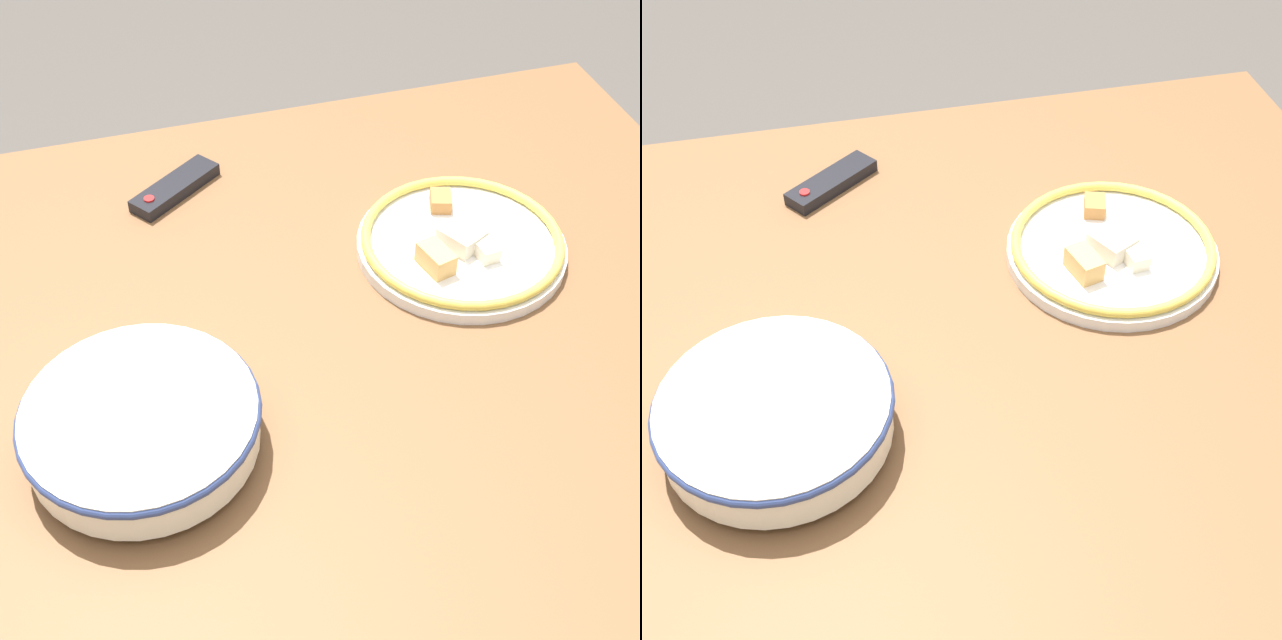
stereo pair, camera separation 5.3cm
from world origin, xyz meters
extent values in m
plane|color=#4C4742|center=(0.00, 0.00, 0.00)|extent=(8.00, 8.00, 0.00)
cube|color=brown|center=(0.00, 0.00, 0.74)|extent=(1.52, 1.05, 0.04)
cylinder|color=brown|center=(0.69, 0.46, 0.36)|extent=(0.06, 0.06, 0.72)
cylinder|color=silver|center=(-0.16, -0.14, 0.77)|extent=(0.12, 0.12, 0.01)
cylinder|color=silver|center=(-0.16, -0.14, 0.80)|extent=(0.27, 0.27, 0.06)
cylinder|color=#B75B23|center=(-0.16, -0.14, 0.80)|extent=(0.24, 0.24, 0.05)
torus|color=navy|center=(-0.16, -0.14, 0.82)|extent=(0.28, 0.28, 0.01)
cylinder|color=white|center=(0.33, 0.08, 0.77)|extent=(0.30, 0.30, 0.02)
torus|color=gold|center=(0.33, 0.08, 0.79)|extent=(0.29, 0.29, 0.01)
cube|color=#B2753D|center=(0.34, 0.17, 0.79)|extent=(0.04, 0.05, 0.02)
cube|color=silver|center=(0.35, 0.04, 0.79)|extent=(0.03, 0.05, 0.02)
cube|color=silver|center=(0.33, 0.07, 0.79)|extent=(0.07, 0.07, 0.03)
cube|color=tan|center=(0.28, 0.04, 0.80)|extent=(0.05, 0.06, 0.03)
cube|color=black|center=(-0.04, 0.34, 0.77)|extent=(0.15, 0.13, 0.02)
cylinder|color=red|center=(-0.08, 0.31, 0.78)|extent=(0.02, 0.02, 0.00)
camera|label=1|loc=(-0.15, -0.81, 1.61)|focal=50.00mm
camera|label=2|loc=(-0.09, -0.82, 1.61)|focal=50.00mm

